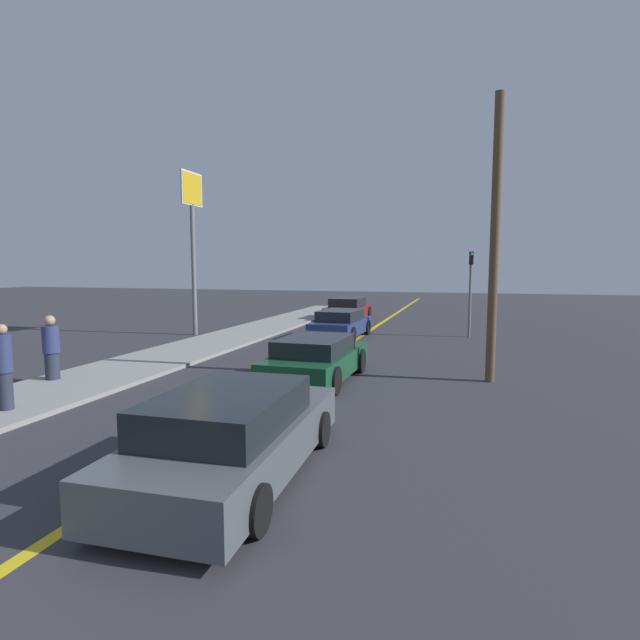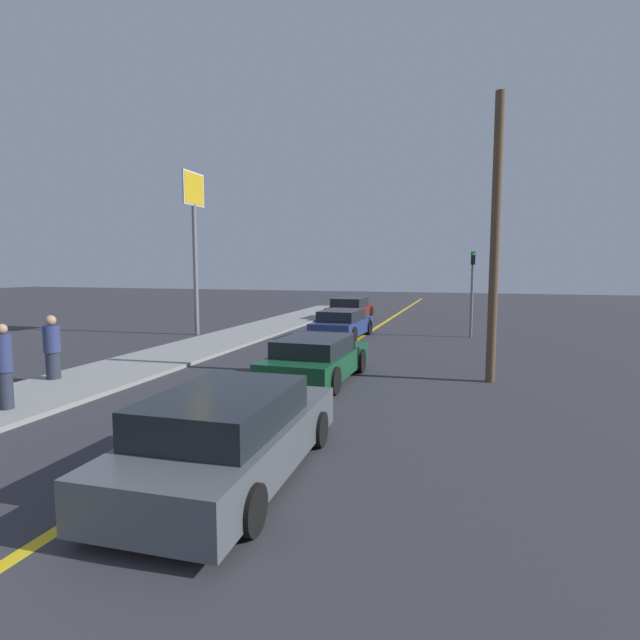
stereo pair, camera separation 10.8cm
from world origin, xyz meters
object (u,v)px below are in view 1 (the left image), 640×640
object	(u,v)px
pedestrian_near_curb	(4,367)
roadside_sign	(192,217)
car_ahead_center	(316,359)
car_far_distant	(341,324)
utility_pole	(495,241)
car_near_right_lane	(234,435)
car_parked_left_lot	(348,309)
traffic_light	(470,285)
pedestrian_mid_group	(51,348)

from	to	relation	value
pedestrian_near_curb	roadside_sign	bearing A→B (deg)	102.31
car_ahead_center	pedestrian_near_curb	distance (m)	7.14
car_far_distant	pedestrian_near_curb	bearing A→B (deg)	-104.53
roadside_sign	utility_pole	size ratio (longest dim) A/B	0.96
car_far_distant	car_ahead_center	bearing A→B (deg)	-78.20
car_far_distant	roadside_sign	distance (m)	8.07
utility_pole	roadside_sign	bearing A→B (deg)	154.40
car_near_right_lane	pedestrian_near_curb	distance (m)	6.11
car_parked_left_lot	pedestrian_near_curb	size ratio (longest dim) A/B	2.42
pedestrian_near_curb	utility_pole	xyz separation A→B (m)	(9.75, 6.02, 2.72)
car_near_right_lane	pedestrian_near_curb	bearing A→B (deg)	164.40
car_ahead_center	car_far_distant	world-z (taller)	car_far_distant
car_ahead_center	car_parked_left_lot	distance (m)	15.61
traffic_light	car_parked_left_lot	bearing A→B (deg)	140.32
car_ahead_center	pedestrian_near_curb	world-z (taller)	pedestrian_near_curb
utility_pole	car_parked_left_lot	bearing A→B (deg)	117.02
roadside_sign	pedestrian_near_curb	bearing A→B (deg)	-77.69
car_near_right_lane	traffic_light	size ratio (longest dim) A/B	1.29
car_far_distant	utility_pole	bearing A→B (deg)	-47.32
traffic_light	car_near_right_lane	bearing A→B (deg)	-101.65
pedestrian_mid_group	traffic_light	bearing A→B (deg)	48.88
pedestrian_near_curb	roadside_sign	distance (m)	12.93
car_ahead_center	traffic_light	world-z (taller)	traffic_light
car_ahead_center	car_far_distant	bearing A→B (deg)	100.90
car_far_distant	roadside_sign	size ratio (longest dim) A/B	0.59
pedestrian_near_curb	traffic_light	world-z (taller)	traffic_light
pedestrian_mid_group	traffic_light	size ratio (longest dim) A/B	0.46
pedestrian_near_curb	utility_pole	bearing A→B (deg)	31.67
roadside_sign	pedestrian_mid_group	bearing A→B (deg)	-82.17
utility_pole	car_near_right_lane	bearing A→B (deg)	-117.13
traffic_light	roadside_sign	world-z (taller)	roadside_sign
car_parked_left_lot	utility_pole	distance (m)	16.19
car_parked_left_lot	pedestrian_mid_group	size ratio (longest dim) A/B	2.56
car_near_right_lane	car_far_distant	world-z (taller)	car_near_right_lane
car_near_right_lane	pedestrian_mid_group	bearing A→B (deg)	149.34
car_parked_left_lot	roadside_sign	bearing A→B (deg)	-120.78
car_near_right_lane	pedestrian_mid_group	xyz separation A→B (m)	(-7.23, 4.00, 0.31)
car_far_distant	roadside_sign	world-z (taller)	roadside_sign
pedestrian_near_curb	traffic_light	xyz separation A→B (m)	(9.23, 14.62, 1.28)
pedestrian_mid_group	utility_pole	bearing A→B (deg)	17.46
car_near_right_lane	pedestrian_near_curb	size ratio (longest dim) A/B	2.67
utility_pole	pedestrian_mid_group	bearing A→B (deg)	-162.54
roadside_sign	car_parked_left_lot	bearing A→B (deg)	58.04
car_far_distant	roadside_sign	bearing A→B (deg)	-169.26
car_ahead_center	pedestrian_near_curb	bearing A→B (deg)	-136.07
car_near_right_lane	car_ahead_center	bearing A→B (deg)	94.28
car_far_distant	roadside_sign	xyz separation A→B (m)	(-6.53, -0.96, 4.64)
utility_pole	pedestrian_near_curb	bearing A→B (deg)	-148.33
car_ahead_center	pedestrian_near_curb	xyz separation A→B (m)	(-5.26, -4.81, 0.41)
car_parked_left_lot	traffic_light	size ratio (longest dim) A/B	1.17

